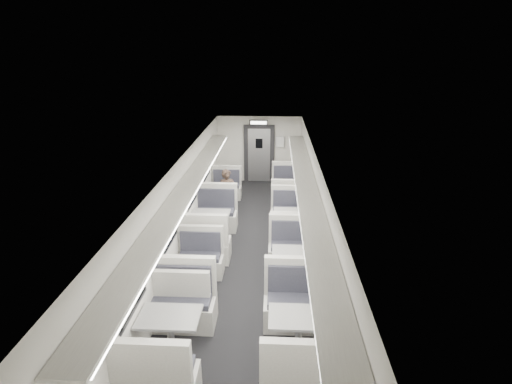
# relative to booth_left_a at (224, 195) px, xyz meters

# --- Properties ---
(room) EXTENTS (3.24, 12.24, 2.64)m
(room) POSITION_rel_booth_left_a_xyz_m (1.00, -3.43, 0.85)
(room) COLOR black
(room) RESTS_ON ground
(booth_left_a) EXTENTS (0.97, 1.97, 1.05)m
(booth_left_a) POSITION_rel_booth_left_a_xyz_m (0.00, 0.00, 0.00)
(booth_left_a) COLOR beige
(booth_left_a) RESTS_ON room
(booth_left_b) EXTENTS (1.14, 2.32, 1.24)m
(booth_left_b) POSITION_rel_booth_left_a_xyz_m (0.00, -2.51, 0.06)
(booth_left_b) COLOR beige
(booth_left_b) RESTS_ON room
(booth_left_c) EXTENTS (0.99, 2.02, 1.08)m
(booth_left_c) POSITION_rel_booth_left_a_xyz_m (0.00, -4.74, 0.01)
(booth_left_c) COLOR beige
(booth_left_c) RESTS_ON room
(booth_left_d) EXTENTS (1.14, 2.32, 1.24)m
(booth_left_d) POSITION_rel_booth_left_a_xyz_m (0.00, -6.53, 0.06)
(booth_left_d) COLOR beige
(booth_left_d) RESTS_ON room
(booth_right_a) EXTENTS (1.03, 2.09, 1.12)m
(booth_right_a) POSITION_rel_booth_left_a_xyz_m (2.00, 0.31, 0.02)
(booth_right_a) COLOR beige
(booth_right_a) RESTS_ON room
(booth_right_b) EXTENTS (1.02, 2.06, 1.10)m
(booth_right_b) POSITION_rel_booth_left_a_xyz_m (2.00, -2.07, 0.02)
(booth_right_b) COLOR beige
(booth_right_b) RESTS_ON room
(booth_right_c) EXTENTS (1.06, 2.15, 1.15)m
(booth_right_c) POSITION_rel_booth_left_a_xyz_m (2.00, -4.26, 0.03)
(booth_right_c) COLOR beige
(booth_right_c) RESTS_ON room
(booth_right_d) EXTENTS (1.14, 2.31, 1.23)m
(booth_right_d) POSITION_rel_booth_left_a_xyz_m (2.00, -6.43, 0.06)
(booth_right_d) COLOR beige
(booth_right_d) RESTS_ON room
(passenger) EXTENTS (0.61, 0.50, 1.46)m
(passenger) POSITION_rel_booth_left_a_xyz_m (0.23, -0.89, 0.38)
(passenger) COLOR black
(passenger) RESTS_ON room
(window_a) EXTENTS (0.02, 1.18, 0.84)m
(window_a) POSITION_rel_booth_left_a_xyz_m (-0.49, -0.03, 1.00)
(window_a) COLOR black
(window_a) RESTS_ON room
(window_b) EXTENTS (0.02, 1.18, 0.84)m
(window_b) POSITION_rel_booth_left_a_xyz_m (-0.49, -2.23, 1.00)
(window_b) COLOR black
(window_b) RESTS_ON room
(window_c) EXTENTS (0.02, 1.18, 0.84)m
(window_c) POSITION_rel_booth_left_a_xyz_m (-0.49, -4.43, 1.00)
(window_c) COLOR black
(window_c) RESTS_ON room
(window_d) EXTENTS (0.02, 1.18, 0.84)m
(window_d) POSITION_rel_booth_left_a_xyz_m (-0.49, -6.63, 1.00)
(window_d) COLOR black
(window_d) RESTS_ON room
(luggage_rack_left) EXTENTS (0.46, 10.40, 0.09)m
(luggage_rack_left) POSITION_rel_booth_left_a_xyz_m (-0.24, -3.73, 1.56)
(luggage_rack_left) COLOR beige
(luggage_rack_left) RESTS_ON room
(luggage_rack_right) EXTENTS (0.46, 10.40, 0.09)m
(luggage_rack_right) POSITION_rel_booth_left_a_xyz_m (2.24, -3.73, 1.56)
(luggage_rack_right) COLOR beige
(luggage_rack_right) RESTS_ON room
(vestibule_door) EXTENTS (1.10, 0.13, 2.10)m
(vestibule_door) POSITION_rel_booth_left_a_xyz_m (1.00, 2.50, 0.69)
(vestibule_door) COLOR black
(vestibule_door) RESTS_ON room
(exit_sign) EXTENTS (0.62, 0.12, 0.16)m
(exit_sign) POSITION_rel_booth_left_a_xyz_m (1.00, 2.01, 1.93)
(exit_sign) COLOR black
(exit_sign) RESTS_ON room
(wall_notice) EXTENTS (0.32, 0.02, 0.40)m
(wall_notice) POSITION_rel_booth_left_a_xyz_m (1.75, 2.49, 1.15)
(wall_notice) COLOR silver
(wall_notice) RESTS_ON room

